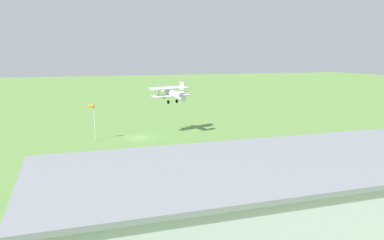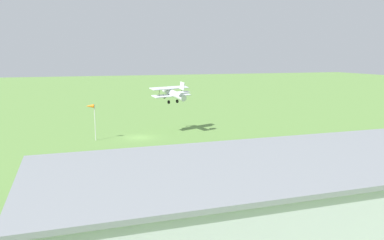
{
  "view_description": "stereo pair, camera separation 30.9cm",
  "coord_description": "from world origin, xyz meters",
  "px_view_note": "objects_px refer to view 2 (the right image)",
  "views": [
    {
      "loc": [
        11.18,
        63.0,
        13.85
      ],
      "look_at": [
        -5.87,
        11.19,
        4.53
      ],
      "focal_mm": 35.7,
      "sensor_mm": 36.0,
      "label": 1
    },
    {
      "loc": [
        10.89,
        63.09,
        13.85
      ],
      "look_at": [
        -5.87,
        11.19,
        4.53
      ],
      "focal_mm": 35.7,
      "sensor_mm": 36.0,
      "label": 2
    }
  ],
  "objects_px": {
    "car_silver": "(39,184)",
    "windsock": "(91,109)",
    "hangar": "(273,192)",
    "person_at_fence_line": "(73,175)",
    "biplane": "(173,93)",
    "person_crossing_taxiway": "(356,154)"
  },
  "relations": [
    {
      "from": "car_silver",
      "to": "windsock",
      "type": "distance_m",
      "value": 24.11
    },
    {
      "from": "hangar",
      "to": "person_at_fence_line",
      "type": "xyz_separation_m",
      "value": [
        15.6,
        -16.23,
        -1.99
      ]
    },
    {
      "from": "biplane",
      "to": "windsock",
      "type": "distance_m",
      "value": 14.6
    },
    {
      "from": "hangar",
      "to": "person_crossing_taxiway",
      "type": "relative_size",
      "value": 24.44
    },
    {
      "from": "biplane",
      "to": "car_silver",
      "type": "xyz_separation_m",
      "value": [
        20.92,
        24.78,
        -6.28
      ]
    },
    {
      "from": "car_silver",
      "to": "biplane",
      "type": "bearing_deg",
      "value": -130.17
    },
    {
      "from": "biplane",
      "to": "windsock",
      "type": "xyz_separation_m",
      "value": [
        14.34,
        2.01,
        -1.85
      ]
    },
    {
      "from": "hangar",
      "to": "person_crossing_taxiway",
      "type": "height_order",
      "value": "hangar"
    },
    {
      "from": "person_crossing_taxiway",
      "to": "person_at_fence_line",
      "type": "bearing_deg",
      "value": -3.23
    },
    {
      "from": "person_at_fence_line",
      "to": "biplane",
      "type": "bearing_deg",
      "value": -127.83
    },
    {
      "from": "windsock",
      "to": "person_at_fence_line",
      "type": "bearing_deg",
      "value": 81.05
    },
    {
      "from": "biplane",
      "to": "person_crossing_taxiway",
      "type": "relative_size",
      "value": 5.07
    },
    {
      "from": "biplane",
      "to": "windsock",
      "type": "relative_size",
      "value": 1.34
    },
    {
      "from": "hangar",
      "to": "person_at_fence_line",
      "type": "bearing_deg",
      "value": -46.14
    },
    {
      "from": "biplane",
      "to": "person_crossing_taxiway",
      "type": "xyz_separation_m",
      "value": [
        -18.71,
        24.7,
        -6.36
      ]
    },
    {
      "from": "person_crossing_taxiway",
      "to": "windsock",
      "type": "bearing_deg",
      "value": -34.47
    },
    {
      "from": "car_silver",
      "to": "hangar",
      "type": "bearing_deg",
      "value": 143.28
    },
    {
      "from": "person_at_fence_line",
      "to": "windsock",
      "type": "relative_size",
      "value": 0.26
    },
    {
      "from": "person_crossing_taxiway",
      "to": "windsock",
      "type": "distance_m",
      "value": 40.35
    },
    {
      "from": "biplane",
      "to": "hangar",
      "type": "bearing_deg",
      "value": 87.06
    },
    {
      "from": "biplane",
      "to": "person_crossing_taxiway",
      "type": "bearing_deg",
      "value": 127.14
    },
    {
      "from": "car_silver",
      "to": "windsock",
      "type": "xyz_separation_m",
      "value": [
        -6.57,
        -22.77,
        4.43
      ]
    }
  ]
}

